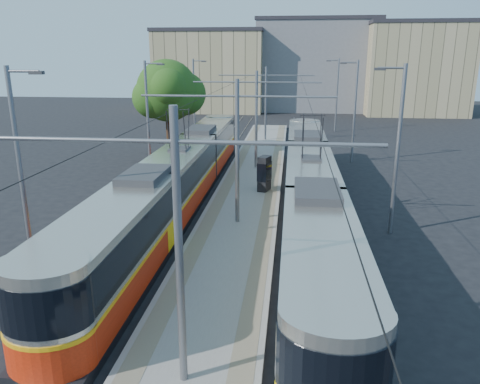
# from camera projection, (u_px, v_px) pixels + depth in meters

# --- Properties ---
(ground) EXTENTS (160.00, 160.00, 0.00)m
(ground) POSITION_uv_depth(u_px,v_px,m) (211.00, 309.00, 16.00)
(ground) COLOR black
(ground) RESTS_ON ground
(platform) EXTENTS (4.00, 50.00, 0.30)m
(platform) POSITION_uv_depth(u_px,v_px,m) (252.00, 179.00, 32.17)
(platform) COLOR gray
(platform) RESTS_ON ground
(tactile_strip_left) EXTENTS (0.70, 50.00, 0.01)m
(tactile_strip_left) POSITION_uv_depth(u_px,v_px,m) (232.00, 176.00, 32.28)
(tactile_strip_left) COLOR gray
(tactile_strip_left) RESTS_ON platform
(tactile_strip_right) EXTENTS (0.70, 50.00, 0.01)m
(tactile_strip_right) POSITION_uv_depth(u_px,v_px,m) (274.00, 177.00, 31.98)
(tactile_strip_right) COLOR gray
(tactile_strip_right) RESTS_ON platform
(rails) EXTENTS (8.71, 70.00, 0.03)m
(rails) POSITION_uv_depth(u_px,v_px,m) (252.00, 181.00, 32.21)
(rails) COLOR gray
(rails) RESTS_ON ground
(track_arrow) EXTENTS (1.20, 5.00, 0.01)m
(track_arrow) POSITION_uv_depth(u_px,v_px,m) (70.00, 355.00, 13.52)
(track_arrow) COLOR silver
(track_arrow) RESTS_ON ground
(tram_left) EXTENTS (2.43, 31.72, 5.50)m
(tram_left) POSITION_uv_depth(u_px,v_px,m) (180.00, 177.00, 26.42)
(tram_left) COLOR black
(tram_left) RESTS_ON ground
(tram_right) EXTENTS (2.43, 31.42, 5.50)m
(tram_right) POSITION_uv_depth(u_px,v_px,m) (310.00, 187.00, 23.96)
(tram_right) COLOR black
(tram_right) RESTS_ON ground
(catenary) EXTENTS (9.20, 70.00, 7.00)m
(catenary) POSITION_uv_depth(u_px,v_px,m) (249.00, 121.00, 28.23)
(catenary) COLOR slate
(catenary) RESTS_ON platform
(street_lamps) EXTENTS (15.18, 38.22, 8.00)m
(street_lamps) POSITION_uv_depth(u_px,v_px,m) (257.00, 113.00, 34.85)
(street_lamps) COLOR slate
(street_lamps) RESTS_ON ground
(shelter) EXTENTS (0.88, 1.11, 2.15)m
(shelter) POSITION_uv_depth(u_px,v_px,m) (264.00, 173.00, 28.60)
(shelter) COLOR black
(shelter) RESTS_ON platform
(tree) EXTENTS (5.56, 5.14, 8.07)m
(tree) POSITION_uv_depth(u_px,v_px,m) (172.00, 92.00, 38.51)
(tree) COLOR #382314
(tree) RESTS_ON ground
(building_left) EXTENTS (16.32, 12.24, 12.11)m
(building_left) POSITION_uv_depth(u_px,v_px,m) (212.00, 71.00, 72.58)
(building_left) COLOR tan
(building_left) RESTS_ON ground
(building_centre) EXTENTS (18.36, 14.28, 13.75)m
(building_centre) POSITION_uv_depth(u_px,v_px,m) (315.00, 65.00, 74.48)
(building_centre) COLOR slate
(building_centre) RESTS_ON ground
(building_right) EXTENTS (14.28, 10.20, 12.97)m
(building_right) POSITION_uv_depth(u_px,v_px,m) (415.00, 69.00, 67.39)
(building_right) COLOR tan
(building_right) RESTS_ON ground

